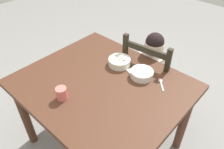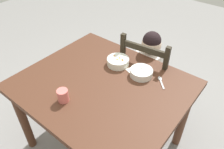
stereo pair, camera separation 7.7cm
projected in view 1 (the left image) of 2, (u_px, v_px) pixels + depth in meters
name	position (u px, v px, depth m)	size (l,w,h in m)	color
ground_plane	(104.00, 142.00, 2.08)	(8.00, 8.00, 0.00)	gray
dining_table	(102.00, 93.00, 1.67)	(1.18, 1.01, 0.74)	#522F1F
dining_chair	(149.00, 81.00, 2.08)	(0.47, 0.47, 0.94)	#2B251A
child_figure	(150.00, 67.00, 1.97)	(0.32, 0.31, 0.94)	white
bowl_of_peas	(142.00, 74.00, 1.65)	(0.17, 0.17, 0.06)	white
bowl_of_carrots	(119.00, 62.00, 1.76)	(0.18, 0.18, 0.06)	white
spoon	(161.00, 82.00, 1.61)	(0.11, 0.11, 0.01)	silver
drinking_cup	(62.00, 93.00, 1.46)	(0.07, 0.07, 0.09)	#E3716B
paper_napkin	(140.00, 73.00, 1.70)	(0.16, 0.14, 0.00)	white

